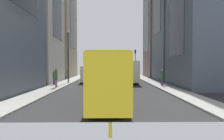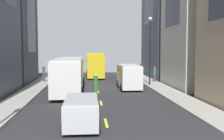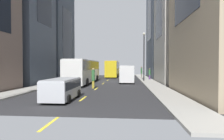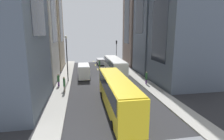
# 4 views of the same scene
# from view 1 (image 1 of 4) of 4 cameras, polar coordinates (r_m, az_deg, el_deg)

# --- Properties ---
(ground_plane) EXTENTS (39.92, 39.92, 0.00)m
(ground_plane) POSITION_cam_1_polar(r_m,az_deg,el_deg) (29.54, -0.58, -3.88)
(ground_plane) COLOR #28282B
(sidewalk_west) EXTENTS (2.30, 44.00, 0.15)m
(sidewalk_west) POSITION_cam_1_polar(r_m,az_deg,el_deg) (30.31, 12.43, -3.64)
(sidewalk_west) COLOR #9E9B93
(sidewalk_west) RESTS_ON ground
(sidewalk_east) EXTENTS (2.30, 44.00, 0.15)m
(sidewalk_east) POSITION_cam_1_polar(r_m,az_deg,el_deg) (30.30, -13.60, -3.65)
(sidewalk_east) COLOR #9E9B93
(sidewalk_east) RESTS_ON ground
(lane_stripe_0) EXTENTS (0.16, 2.00, 0.01)m
(lane_stripe_0) POSITION_cam_1_polar(r_m,az_deg,el_deg) (50.48, -0.60, -1.56)
(lane_stripe_0) COLOR yellow
(lane_stripe_0) RESTS_ON ground
(lane_stripe_1) EXTENTS (0.16, 2.00, 0.01)m
(lane_stripe_1) POSITION_cam_1_polar(r_m,az_deg,el_deg) (44.49, -0.59, -2.00)
(lane_stripe_1) COLOR yellow
(lane_stripe_1) RESTS_ON ground
(lane_stripe_2) EXTENTS (0.16, 2.00, 0.01)m
(lane_stripe_2) POSITION_cam_1_polar(r_m,az_deg,el_deg) (38.51, -0.59, -2.57)
(lane_stripe_2) COLOR yellow
(lane_stripe_2) RESTS_ON ground
(lane_stripe_3) EXTENTS (0.16, 2.00, 0.01)m
(lane_stripe_3) POSITION_cam_1_polar(r_m,az_deg,el_deg) (32.53, -0.59, -3.36)
(lane_stripe_3) COLOR yellow
(lane_stripe_3) RESTS_ON ground
(lane_stripe_4) EXTENTS (0.16, 2.00, 0.01)m
(lane_stripe_4) POSITION_cam_1_polar(r_m,az_deg,el_deg) (26.56, -0.58, -4.50)
(lane_stripe_4) COLOR yellow
(lane_stripe_4) RESTS_ON ground
(lane_stripe_5) EXTENTS (0.16, 2.00, 0.01)m
(lane_stripe_5) POSITION_cam_1_polar(r_m,az_deg,el_deg) (20.60, -0.57, -6.30)
(lane_stripe_5) COLOR yellow
(lane_stripe_5) RESTS_ON ground
(lane_stripe_6) EXTENTS (0.16, 2.00, 0.01)m
(lane_stripe_6) POSITION_cam_1_polar(r_m,az_deg,el_deg) (14.68, -0.55, -9.55)
(lane_stripe_6) COLOR yellow
(lane_stripe_6) RESTS_ON ground
(lane_stripe_7) EXTENTS (0.16, 2.00, 0.01)m
(lane_stripe_7) POSITION_cam_1_polar(r_m,az_deg,el_deg) (8.87, -0.50, -17.12)
(lane_stripe_7) COLOR yellow
(lane_stripe_7) RESTS_ON ground
(building_west_0) EXTENTS (8.50, 8.78, 25.48)m
(building_west_0) POSITION_cam_1_polar(r_m,az_deg,el_deg) (46.12, 15.45, 13.99)
(building_west_0) COLOR #7A665B
(building_west_0) RESTS_ON ground
(building_west_2) EXTENTS (8.62, 9.44, 17.32)m
(building_west_2) POSITION_cam_1_polar(r_m,az_deg,el_deg) (27.44, 27.21, 13.69)
(building_west_2) COLOR #4C5666
(building_west_2) RESTS_ON ground
(building_east_0) EXTENTS (9.54, 11.09, 28.54)m
(building_east_0) POSITION_cam_1_polar(r_m,az_deg,el_deg) (45.95, -17.55, 15.98)
(building_east_0) COLOR tan
(building_east_0) RESTS_ON ground
(city_bus_white) EXTENTS (2.81, 12.03, 3.35)m
(city_bus_white) POSITION_cam_1_polar(r_m,az_deg,el_deg) (32.41, 4.46, 0.16)
(city_bus_white) COLOR silver
(city_bus_white) RESTS_ON ground
(streetcar_yellow) EXTENTS (2.70, 12.71, 3.59)m
(streetcar_yellow) POSITION_cam_1_polar(r_m,az_deg,el_deg) (15.80, -0.93, -1.01)
(streetcar_yellow) COLOR yellow
(streetcar_yellow) RESTS_ON ground
(delivery_van_white) EXTENTS (2.25, 5.21, 2.58)m
(delivery_van_white) POSITION_cam_1_polar(r_m,az_deg,el_deg) (30.99, -6.84, -0.83)
(delivery_van_white) COLOR white
(delivery_van_white) RESTS_ON ground
(car_silver_0) EXTENTS (1.98, 4.04, 1.59)m
(car_silver_0) POSITION_cam_1_polar(r_m,az_deg,el_deg) (45.09, 1.20, -0.77)
(car_silver_0) COLOR #B7BABF
(car_silver_0) RESTS_ON ground
(pedestrian_crossing_mid) EXTENTS (0.31, 0.31, 2.24)m
(pedestrian_crossing_mid) POSITION_cam_1_polar(r_m,az_deg,el_deg) (23.29, -16.19, -2.07)
(pedestrian_crossing_mid) COLOR gray
(pedestrian_crossing_mid) RESTS_ON ground
(pedestrian_crossing_near) EXTENTS (0.37, 0.37, 1.95)m
(pedestrian_crossing_near) POSITION_cam_1_polar(r_m,az_deg,el_deg) (26.69, -16.75, -2.02)
(pedestrian_crossing_near) COLOR #593372
(pedestrian_crossing_near) RESTS_ON ground
(pedestrian_waiting_curb) EXTENTS (0.34, 0.34, 2.08)m
(pedestrian_waiting_curb) POSITION_cam_1_polar(r_m,az_deg,el_deg) (25.29, 14.58, -2.03)
(pedestrian_waiting_curb) COLOR #593372
(pedestrian_waiting_curb) RESTS_ON ground
(pedestrian_walking_far) EXTENTS (0.37, 0.37, 2.31)m
(pedestrian_walking_far) POSITION_cam_1_polar(r_m,az_deg,el_deg) (38.07, 0.02, -0.79)
(pedestrian_walking_far) COLOR gold
(pedestrian_walking_far) RESTS_ON ground
(traffic_light_near_corner) EXTENTS (0.32, 0.44, 6.23)m
(traffic_light_near_corner) POSITION_cam_1_polar(r_m,az_deg,el_deg) (46.57, 6.89, 3.63)
(traffic_light_near_corner) COLOR black
(traffic_light_near_corner) RESTS_ON ground
(streetlamp_near) EXTENTS (0.44, 0.44, 7.80)m
(streetlamp_near) POSITION_cam_1_polar(r_m,az_deg,el_deg) (29.17, -12.84, 5.58)
(streetlamp_near) COLOR black
(streetlamp_near) RESTS_ON ground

